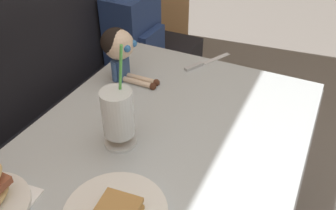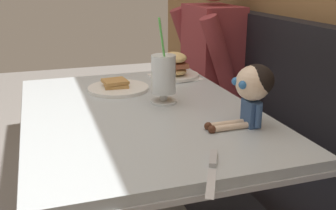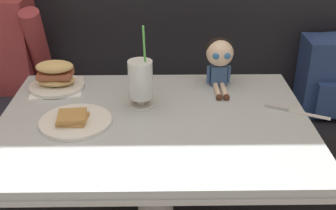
% 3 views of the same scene
% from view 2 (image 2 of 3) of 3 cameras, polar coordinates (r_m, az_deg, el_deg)
% --- Properties ---
extents(booth_bench, '(2.60, 0.48, 1.00)m').
position_cam_2_polar(booth_bench, '(1.85, 15.94, -10.83)').
color(booth_bench, black).
rests_on(booth_bench, ground).
extents(diner_table, '(1.11, 0.81, 0.74)m').
position_cam_2_polar(diner_table, '(1.51, -3.78, -7.75)').
color(diner_table, '#B2BCC1').
rests_on(diner_table, ground).
extents(toast_plate, '(0.25, 0.25, 0.04)m').
position_cam_2_polar(toast_plate, '(1.68, -7.12, 2.51)').
color(toast_plate, white).
rests_on(toast_plate, diner_table).
extents(milkshake_glass, '(0.10, 0.10, 0.32)m').
position_cam_2_polar(milkshake_glass, '(1.47, -0.65, 4.02)').
color(milkshake_glass, silver).
rests_on(milkshake_glass, diner_table).
extents(sandwich_plate, '(0.22, 0.22, 0.12)m').
position_cam_2_polar(sandwich_plate, '(1.86, 0.99, 5.33)').
color(sandwich_plate, white).
rests_on(sandwich_plate, diner_table).
extents(butter_knife, '(0.22, 0.12, 0.01)m').
position_cam_2_polar(butter_knife, '(1.03, 6.33, -8.37)').
color(butter_knife, silver).
rests_on(butter_knife, diner_table).
extents(seated_doll, '(0.11, 0.22, 0.20)m').
position_cam_2_polar(seated_doll, '(1.27, 11.91, 2.58)').
color(seated_doll, '#385689').
rests_on(seated_doll, diner_table).
extents(diner_patron, '(0.55, 0.48, 0.81)m').
position_cam_2_polar(diner_patron, '(2.32, 5.28, 6.76)').
color(diner_patron, maroon).
rests_on(diner_patron, booth_bench).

